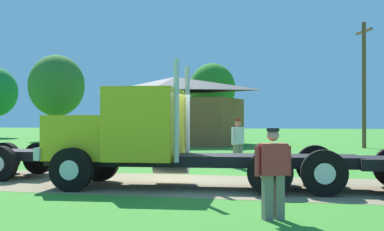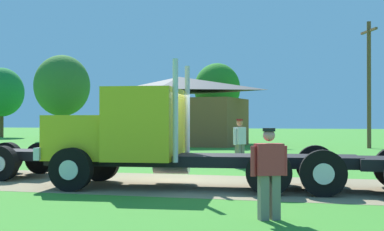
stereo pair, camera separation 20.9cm
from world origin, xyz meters
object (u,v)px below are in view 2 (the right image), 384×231
at_px(truck_foreground_white, 151,140).
at_px(visitor_standing_near, 269,169).
at_px(utility_pole_near, 369,81).
at_px(shed_building, 180,112).
at_px(visitor_far_side, 240,141).

height_order(truck_foreground_white, visitor_standing_near, truck_foreground_white).
distance_m(truck_foreground_white, visitor_standing_near, 5.35).
height_order(visitor_standing_near, utility_pole_near, utility_pole_near).
distance_m(truck_foreground_white, shed_building, 24.05).
relative_size(shed_building, utility_pole_near, 1.22).
height_order(visitor_far_side, utility_pole_near, utility_pole_near).
relative_size(truck_foreground_white, visitor_standing_near, 5.08).
bearing_deg(visitor_far_side, utility_pole_near, 70.95).
relative_size(visitor_far_side, shed_building, 0.19).
relative_size(truck_foreground_white, visitor_far_side, 4.56).
bearing_deg(utility_pole_near, visitor_standing_near, -97.40).
distance_m(visitor_standing_near, visitor_far_side, 10.20).
bearing_deg(visitor_far_side, visitor_standing_near, -77.55).
distance_m(visitor_far_side, shed_building, 18.80).
xyz_separation_m(truck_foreground_white, visitor_standing_near, (3.58, -3.96, -0.36)).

